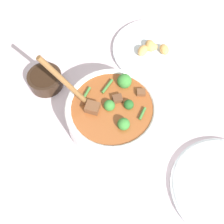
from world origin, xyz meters
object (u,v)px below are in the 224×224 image
at_px(stew_bowl, 112,113).
at_px(empty_plate, 223,188).
at_px(condiment_bowl, 45,79).
at_px(food_plate, 153,50).

distance_m(stew_bowl, empty_plate, 0.32).
bearing_deg(condiment_bowl, food_plate, -59.08).
bearing_deg(empty_plate, food_plate, 27.78).
bearing_deg(stew_bowl, food_plate, -17.88).
height_order(empty_plate, food_plate, food_plate).
height_order(condiment_bowl, food_plate, condiment_bowl).
xyz_separation_m(condiment_bowl, food_plate, (0.17, -0.29, -0.01)).
relative_size(stew_bowl, food_plate, 1.07).
xyz_separation_m(empty_plate, food_plate, (0.39, 0.20, -0.00)).
height_order(condiment_bowl, empty_plate, condiment_bowl).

